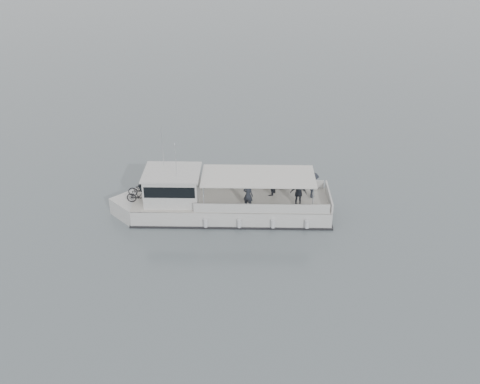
% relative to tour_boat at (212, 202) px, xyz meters
% --- Properties ---
extents(ground, '(1400.00, 1400.00, 0.00)m').
position_rel_tour_boat_xyz_m(ground, '(5.49, -0.43, -0.85)').
color(ground, '#525D61').
rests_on(ground, ground).
extents(tour_boat, '(11.91, 7.12, 5.17)m').
position_rel_tour_boat_xyz_m(tour_boat, '(0.00, 0.00, 0.00)').
color(tour_boat, silver).
rests_on(tour_boat, ground).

